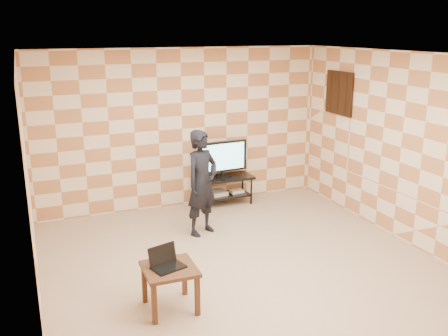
{
  "coord_description": "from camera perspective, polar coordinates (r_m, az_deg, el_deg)",
  "views": [
    {
      "loc": [
        -2.47,
        -5.49,
        2.99
      ],
      "look_at": [
        0.0,
        0.6,
        1.15
      ],
      "focal_mm": 40.0,
      "sensor_mm": 36.0,
      "label": 1
    }
  ],
  "objects": [
    {
      "name": "tv",
      "position": [
        8.59,
        -0.09,
        1.22
      ],
      "size": [
        0.87,
        0.18,
        0.63
      ],
      "color": "black",
      "rests_on": "tv_stand"
    },
    {
      "name": "wall_front",
      "position": [
        4.21,
        16.19,
        -7.95
      ],
      "size": [
        5.0,
        0.02,
        2.7
      ],
      "primitive_type": "cube",
      "color": "beige",
      "rests_on": "ground"
    },
    {
      "name": "tv_stand",
      "position": [
        8.72,
        -0.1,
        -1.86
      ],
      "size": [
        1.04,
        0.47,
        0.5
      ],
      "color": "black",
      "rests_on": "floor"
    },
    {
      "name": "wall_art",
      "position": [
        8.66,
        13.03,
        8.35
      ],
      "size": [
        0.04,
        0.72,
        0.72
      ],
      "color": "black",
      "rests_on": "wall_right"
    },
    {
      "name": "laptop",
      "position": [
        5.53,
        -6.64,
        -10.66
      ],
      "size": [
        0.4,
        0.35,
        0.23
      ],
      "color": "black",
      "rests_on": "side_table"
    },
    {
      "name": "person",
      "position": [
        7.37,
        -2.53,
        -1.71
      ],
      "size": [
        0.69,
        0.6,
        1.59
      ],
      "primitive_type": "imported",
      "rotation": [
        0.0,
        0.0,
        0.48
      ],
      "color": "black",
      "rests_on": "floor"
    },
    {
      "name": "wall_back",
      "position": [
        8.53,
        -4.81,
        4.49
      ],
      "size": [
        5.0,
        0.02,
        2.7
      ],
      "primitive_type": "cube",
      "color": "beige",
      "rests_on": "ground"
    },
    {
      "name": "wall_left",
      "position": [
        5.73,
        -21.41,
        -2.11
      ],
      "size": [
        0.02,
        5.0,
        2.7
      ],
      "primitive_type": "cube",
      "color": "beige",
      "rests_on": "ground"
    },
    {
      "name": "dvd_player",
      "position": [
        8.75,
        -1.1,
        -2.91
      ],
      "size": [
        0.43,
        0.33,
        0.07
      ],
      "primitive_type": "cube",
      "rotation": [
        0.0,
        0.0,
        0.1
      ],
      "color": "#ACACAE",
      "rests_on": "tv_stand"
    },
    {
      "name": "floor",
      "position": [
        6.72,
        1.95,
        -10.78
      ],
      "size": [
        5.0,
        5.0,
        0.0
      ],
      "primitive_type": "plane",
      "color": "tan",
      "rests_on": "ground"
    },
    {
      "name": "wall_right",
      "position": [
        7.59,
        19.6,
        2.23
      ],
      "size": [
        0.02,
        5.0,
        2.7
      ],
      "primitive_type": "cube",
      "color": "beige",
      "rests_on": "ground"
    },
    {
      "name": "game_console",
      "position": [
        8.9,
        1.45,
        -2.65
      ],
      "size": [
        0.24,
        0.18,
        0.05
      ],
      "primitive_type": "cube",
      "rotation": [
        0.0,
        0.0,
        0.07
      ],
      "color": "silver",
      "rests_on": "tv_stand"
    },
    {
      "name": "ceiling",
      "position": [
        6.03,
        2.2,
        12.86
      ],
      "size": [
        5.0,
        5.0,
        0.02
      ],
      "primitive_type": "cube",
      "color": "white",
      "rests_on": "wall_back"
    },
    {
      "name": "side_table",
      "position": [
        5.57,
        -6.22,
        -12.03
      ],
      "size": [
        0.57,
        0.57,
        0.5
      ],
      "color": "black",
      "rests_on": "floor"
    }
  ]
}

